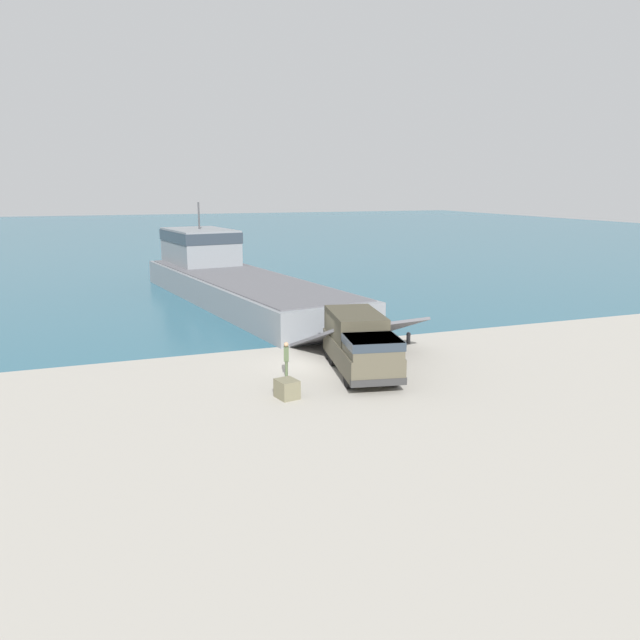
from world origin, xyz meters
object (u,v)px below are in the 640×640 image
Objects in this scene: landing_craft at (230,276)px; moored_boat_a at (202,253)px; cargo_crate at (287,389)px; soldier_on_ramp at (286,357)px; military_truck at (360,343)px; mooring_bollard at (408,337)px.

landing_craft reaches higher than moored_boat_a.
moored_boat_a is 8.45× the size of cargo_crate.
soldier_on_ramp is at bearing -45.43° from moored_boat_a.
landing_craft is at bearing -78.33° from soldier_on_ramp.
military_truck reaches higher than moored_boat_a.
military_truck reaches higher than mooring_bollard.
cargo_crate is (-6.05, -55.03, -0.27)m from moored_boat_a.
moored_boat_a is at bearing 83.72° from cargo_crate.
military_truck is 0.88× the size of moored_boat_a.
soldier_on_ramp is 3.02m from cargo_crate.
landing_craft is 29.69m from moored_boat_a.
military_truck is at bearing -95.25° from landing_craft.
moored_boat_a is at bearing 94.10° from mooring_bollard.
mooring_bollard is 11.62m from cargo_crate.
cargo_crate is (-3.13, -25.50, -1.42)m from landing_craft.
cargo_crate is (-4.52, -2.37, -1.06)m from military_truck.
military_truck is (1.38, -23.13, -0.35)m from landing_craft.
landing_craft reaches higher than military_truck.
military_truck is 4.17× the size of soldier_on_ramp.
landing_craft is at bearing -166.00° from military_truck.
mooring_bollard is at bearing -138.71° from soldier_on_ramp.
soldier_on_ramp is at bearing -156.09° from mooring_bollard.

